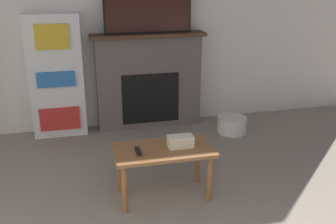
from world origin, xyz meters
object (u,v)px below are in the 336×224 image
at_px(fireplace, 149,81).
at_px(coffee_table, 164,157).
at_px(bookshelf, 56,76).
at_px(storage_basket, 232,125).
at_px(tv, 148,8).

relative_size(fireplace, coffee_table, 1.63).
bearing_deg(fireplace, bookshelf, -178.83).
bearing_deg(storage_basket, tv, 154.27).
bearing_deg(bookshelf, fireplace, 1.17).
xyz_separation_m(fireplace, bookshelf, (-1.12, -0.02, 0.13)).
relative_size(tv, storage_basket, 2.90).
bearing_deg(fireplace, coffee_table, -96.54).
bearing_deg(coffee_table, fireplace, 83.46).
distance_m(coffee_table, storage_basket, 1.71).
relative_size(coffee_table, bookshelf, 0.59).
bearing_deg(coffee_table, storage_basket, 46.88).
distance_m(fireplace, coffee_table, 1.73).
bearing_deg(tv, storage_basket, -25.73).
bearing_deg(tv, coffee_table, -96.62).
bearing_deg(tv, fireplace, 90.00).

